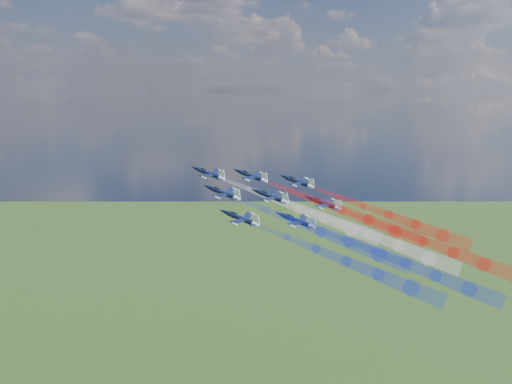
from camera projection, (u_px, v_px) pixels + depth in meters
jet_lead at (209, 174)px, 187.31m from camera, size 15.82×16.64×7.77m
trail_lead at (298, 208)px, 175.92m from camera, size 31.51×42.53×17.90m
jet_inner_left at (223, 193)px, 173.87m from camera, size 15.82×16.64×7.77m
trail_inner_left at (321, 231)px, 162.48m from camera, size 31.51×42.53×17.90m
jet_inner_right at (251, 176)px, 190.05m from camera, size 15.82×16.64×7.77m
trail_inner_right at (342, 210)px, 178.66m from camera, size 31.51×42.53×17.90m
jet_outer_left at (241, 218)px, 162.72m from camera, size 15.82×16.64×7.77m
trail_outer_left at (346, 262)px, 151.33m from camera, size 31.51×42.53×17.90m
jet_center_third at (271, 196)px, 177.26m from camera, size 15.82×16.64×7.77m
trail_center_third at (369, 234)px, 165.87m from camera, size 31.51×42.53×17.90m
jet_outer_right at (298, 182)px, 195.34m from camera, size 15.82×16.64×7.77m
trail_outer_right at (389, 215)px, 183.94m from camera, size 31.51×42.53×17.90m
jet_rear_left at (297, 221)px, 166.67m from camera, size 15.82×16.64×7.77m
trail_rear_left at (404, 263)px, 155.28m from camera, size 31.51×42.53×17.90m
jet_rear_right at (324, 203)px, 180.90m from camera, size 15.82×16.64×7.77m
trail_rear_right at (424, 241)px, 169.50m from camera, size 31.51×42.53×17.90m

